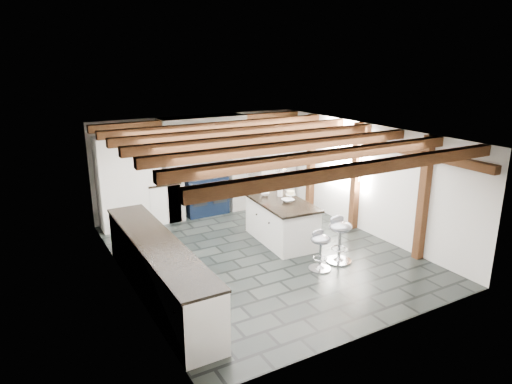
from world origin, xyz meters
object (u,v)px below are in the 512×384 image
kitchen_island (281,221)px  bar_stool_far (320,245)px  bar_stool_near (340,234)px  range_cooker (205,194)px

kitchen_island → bar_stool_far: bearing=-90.4°
bar_stool_far → bar_stool_near: bearing=7.7°
bar_stool_far → kitchen_island: bearing=83.4°
kitchen_island → bar_stool_near: size_ratio=2.04×
range_cooker → kitchen_island: bearing=-74.6°
range_cooker → kitchen_island: kitchen_island is taller
range_cooker → kitchen_island: size_ratio=0.56×
kitchen_island → bar_stool_near: bearing=-69.8°
kitchen_island → bar_stool_near: 1.39m
range_cooker → bar_stool_near: 3.82m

